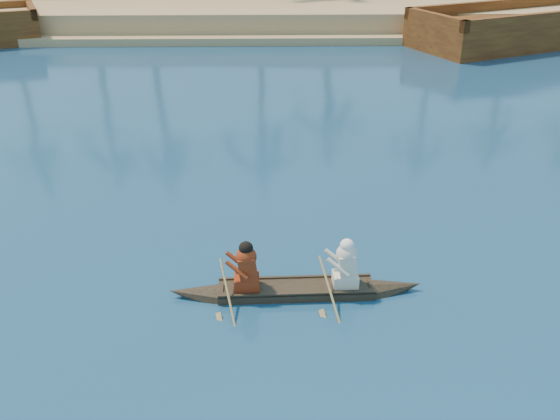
{
  "coord_description": "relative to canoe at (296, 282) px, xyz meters",
  "views": [
    {
      "loc": [
        -5.1,
        -8.15,
        6.24
      ],
      "look_at": [
        -4.87,
        2.47,
        0.96
      ],
      "focal_mm": 40.0,
      "sensor_mm": 36.0,
      "label": 1
    }
  ],
  "objects": [
    {
      "name": "canoe",
      "position": [
        0.0,
        0.0,
        0.0
      ],
      "size": [
        4.48,
        0.73,
        1.23
      ],
      "rotation": [
        0.0,
        0.0,
        0.03
      ],
      "color": "#372F1E",
      "rests_on": "ground"
    },
    {
      "name": "barge_mid",
      "position": [
        12.6,
        21.68,
        0.5
      ],
      "size": [
        13.16,
        9.01,
        2.09
      ],
      "rotation": [
        0.0,
        0.0,
        0.43
      ],
      "color": "brown",
      "rests_on": "ground"
    }
  ]
}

